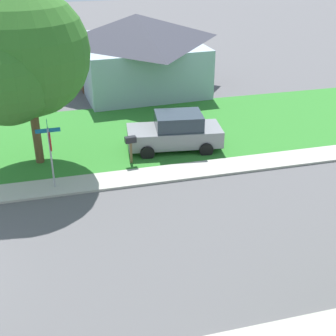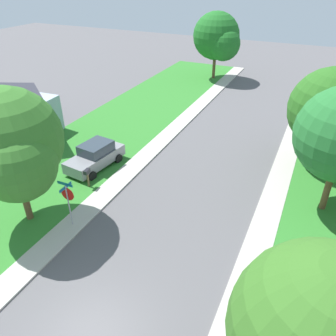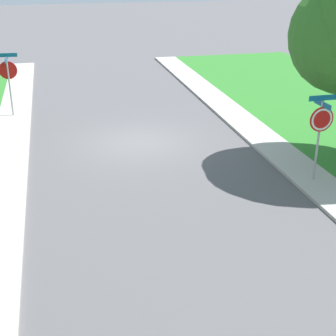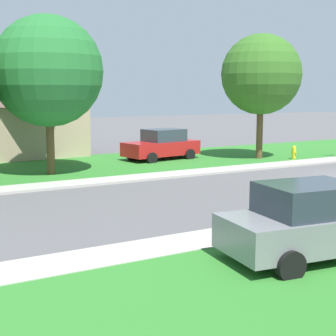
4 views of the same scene
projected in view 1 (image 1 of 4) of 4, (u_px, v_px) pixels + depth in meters
sidewalk_west at (226, 166)px, 19.90m from camera, size 1.40×56.00×0.10m
lawn_west at (194, 127)px, 23.95m from camera, size 8.00×56.00×0.08m
stop_sign_far_corner at (50, 145)px, 17.41m from camera, size 0.92×0.92×2.77m
car_grey_behind_trees at (175, 132)px, 21.19m from camera, size 2.44×4.49×1.76m
tree_corner_large at (20, 59)px, 17.84m from camera, size 5.51×5.13×7.42m
house_left_setback at (137, 50)px, 29.24m from camera, size 9.43×8.30×4.60m
mailbox at (131, 143)px, 19.73m from camera, size 0.29×0.50×1.31m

